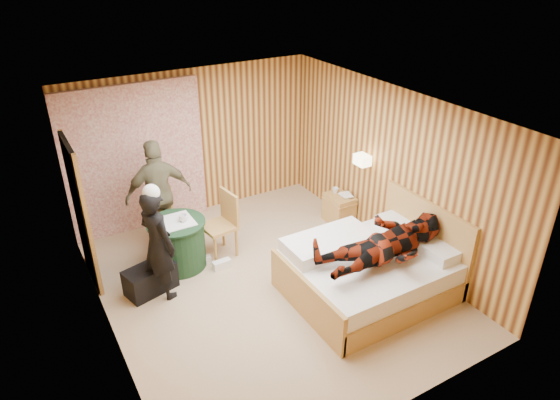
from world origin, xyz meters
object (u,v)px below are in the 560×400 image
bed (370,271)px  chair_far (162,214)px  duffel_bag (150,279)px  woman_standing (158,245)px  nightstand (339,209)px  man_at_table (159,194)px  round_table (178,243)px  man_on_bed (388,235)px  wall_lamp (362,160)px  chair_near (223,219)px

bed → chair_far: 3.25m
duffel_bag → woman_standing: woman_standing is taller
nightstand → duffel_bag: bearing=-176.0°
man_at_table → round_table: bearing=92.3°
man_at_table → man_on_bed: bearing=128.4°
chair_far → duffel_bag: chair_far is taller
wall_lamp → duffel_bag: (-3.36, 0.21, -1.11)m
wall_lamp → bed: wall_lamp is taller
round_table → woman_standing: (-0.42, -0.52, 0.40)m
man_on_bed → duffel_bag: bearing=146.5°
woman_standing → man_at_table: size_ratio=0.90×
woman_standing → bed: bearing=-140.1°
chair_far → chair_near: (0.71, -0.70, 0.04)m
chair_far → woman_standing: bearing=-109.5°
chair_far → duffel_bag: size_ratio=1.39×
wall_lamp → chair_far: (-2.81, 1.26, -0.76)m
bed → man_at_table: 3.31m
nightstand → man_on_bed: bearing=-110.5°
bed → woman_standing: size_ratio=1.33×
bed → man_on_bed: size_ratio=1.17×
nightstand → round_table: size_ratio=0.62×
chair_far → duffel_bag: bearing=-117.6°
chair_near → man_on_bed: size_ratio=0.57×
round_table → chair_far: size_ratio=0.90×
bed → chair_near: size_ratio=2.07×
chair_near → man_at_table: (-0.71, 0.73, 0.28)m
round_table → woman_standing: 0.78m
wall_lamp → man_on_bed: size_ratio=0.15×
bed → chair_near: bed is taller
duffel_bag → chair_far: bearing=47.7°
chair_near → duffel_bag: chair_near is taller
woman_standing → man_on_bed: man_on_bed is taller
nightstand → chair_far: size_ratio=0.56×
wall_lamp → nightstand: bearing=95.5°
nightstand → round_table: round_table is taller
man_at_table → bed: bearing=130.3°
chair_near → woman_standing: (-1.13, -0.49, 0.19)m
duffel_bag → man_at_table: size_ratio=0.39×
bed → chair_far: (-2.01, 2.54, 0.21)m
round_table → woman_standing: bearing=-128.9°
bed → chair_near: (-1.30, 1.84, 0.26)m
wall_lamp → woman_standing: (-3.24, 0.07, -0.52)m
chair_near → nightstand: bearing=79.1°
nightstand → chair_near: 2.09m
round_table → chair_near: size_ratio=0.83×
bed → man_at_table: bearing=128.0°
duffel_bag → woman_standing: 0.62m
bed → nightstand: 1.88m
wall_lamp → man_at_table: size_ratio=0.15×
chair_near → man_on_bed: (1.33, -2.07, 0.41)m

